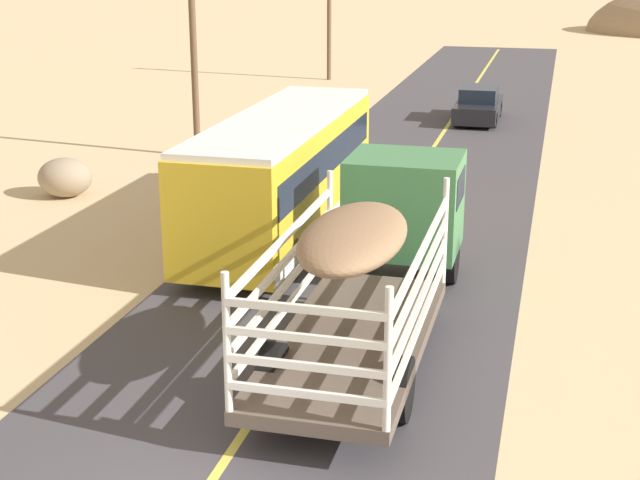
{
  "coord_description": "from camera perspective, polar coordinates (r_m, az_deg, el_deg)",
  "views": [
    {
      "loc": [
        4.51,
        -9.65,
        7.57
      ],
      "look_at": [
        0.0,
        7.92,
        1.73
      ],
      "focal_mm": 52.83,
      "sensor_mm": 36.0,
      "label": 1
    }
  ],
  "objects": [
    {
      "name": "livestock_truck",
      "position": [
        19.4,
        4.08,
        0.47
      ],
      "size": [
        2.53,
        9.7,
        3.02
      ],
      "color": "#3F7F4C",
      "rests_on": "road_surface"
    },
    {
      "name": "bus",
      "position": [
        24.57,
        -2.25,
        4.14
      ],
      "size": [
        2.54,
        10.0,
        3.21
      ],
      "color": "gold",
      "rests_on": "road_surface"
    },
    {
      "name": "car_far",
      "position": [
        41.35,
        9.57,
        8.04
      ],
      "size": [
        1.8,
        4.4,
        1.46
      ],
      "color": "black",
      "rests_on": "road_surface"
    },
    {
      "name": "power_pole_mid",
      "position": [
        33.88,
        -7.72,
        12.65
      ],
      "size": [
        2.2,
        0.24,
        8.57
      ],
      "color": "brown",
      "rests_on": "ground"
    },
    {
      "name": "power_pole_far",
      "position": [
        52.83,
        0.56,
        14.15
      ],
      "size": [
        2.2,
        0.24,
        7.73
      ],
      "color": "brown",
      "rests_on": "ground"
    },
    {
      "name": "boulder_near_shoulder",
      "position": [
        29.75,
        -15.19,
        3.68
      ],
      "size": [
        1.66,
        1.51,
        1.2
      ],
      "primitive_type": "ellipsoid",
      "color": "gray",
      "rests_on": "ground"
    }
  ]
}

